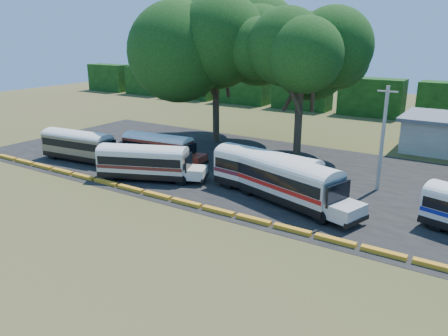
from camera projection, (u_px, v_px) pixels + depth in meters
The scene contains 12 objects.
ground at pixel (194, 213), 32.59m from camera, with size 160.00×160.00×0.00m, color #334617.
asphalt_strip at pixel (277, 174), 41.71m from camera, with size 64.00×24.00×0.02m, color black.
curb at pixel (202, 207), 33.35m from camera, with size 53.70×0.45×0.30m.
treeline_backdrop at pixel (371, 97), 70.25m from camera, with size 130.00×4.00×6.00m.
bus_beige at pixel (79, 144), 45.48m from camera, with size 9.84×3.36×3.17m.
bus_red at pixel (160, 146), 44.89m from camera, with size 9.26×3.27×2.98m.
bus_cream_west at pixel (145, 160), 39.49m from camera, with size 10.00×6.01×3.23m.
bus_cream_east at pixel (269, 170), 35.78m from camera, with size 11.42×4.09×3.67m.
bus_white_red at pixel (289, 179), 33.77m from camera, with size 11.49×5.91×3.67m.
tree_west at pixel (216, 41), 50.72m from camera, with size 15.16×15.16×17.55m.
tree_center at pixel (302, 53), 43.61m from camera, with size 10.75×10.75×14.98m.
utility_pole at pixel (383, 138), 36.03m from camera, with size 1.60×0.30×8.84m.
Camera 1 is at (18.21, -24.13, 12.83)m, focal length 35.00 mm.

